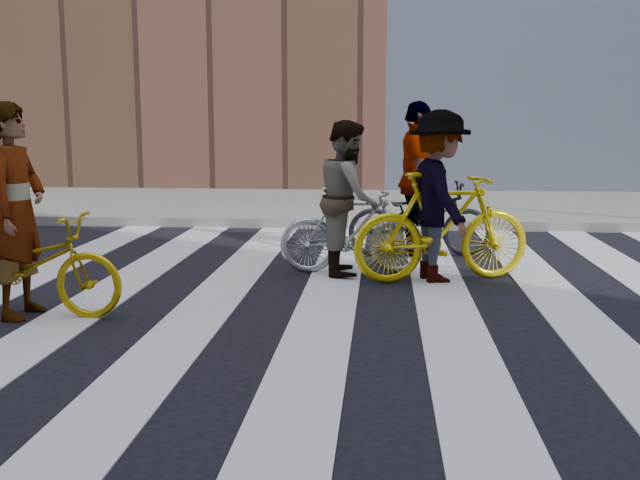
# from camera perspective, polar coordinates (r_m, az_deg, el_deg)

# --- Properties ---
(ground) EXTENTS (100.00, 100.00, 0.00)m
(ground) POSITION_cam_1_polar(r_m,az_deg,el_deg) (6.79, 5.07, -5.46)
(ground) COLOR black
(ground) RESTS_ON ground
(sidewalk_far) EXTENTS (100.00, 5.00, 0.15)m
(sidewalk_far) POSITION_cam_1_polar(r_m,az_deg,el_deg) (14.16, 4.96, 2.56)
(sidewalk_far) COLOR gray
(sidewalk_far) RESTS_ON ground
(zebra_crosswalk) EXTENTS (8.25, 10.00, 0.01)m
(zebra_crosswalk) POSITION_cam_1_polar(r_m,az_deg,el_deg) (6.79, 5.07, -5.41)
(zebra_crosswalk) COLOR silver
(zebra_crosswalk) RESTS_ON ground
(bike_yellow_left) EXTENTS (1.75, 0.65, 0.91)m
(bike_yellow_left) POSITION_cam_1_polar(r_m,az_deg,el_deg) (7.01, -21.50, -1.81)
(bike_yellow_left) COLOR #C9A10B
(bike_yellow_left) RESTS_ON ground
(bike_silver_mid) EXTENTS (1.64, 0.55, 0.97)m
(bike_silver_mid) POSITION_cam_1_polar(r_m,az_deg,el_deg) (8.33, 2.50, 0.74)
(bike_silver_mid) COLOR #B6BBC1
(bike_silver_mid) RESTS_ON ground
(bike_yellow_right) EXTENTS (2.02, 1.09, 1.17)m
(bike_yellow_right) POSITION_cam_1_polar(r_m,az_deg,el_deg) (8.01, 9.32, 0.98)
(bike_yellow_right) COLOR yellow
(bike_yellow_right) RESTS_ON ground
(bike_dark_rear) EXTENTS (1.83, 0.73, 0.94)m
(bike_dark_rear) POSITION_cam_1_polar(r_m,az_deg,el_deg) (9.48, 7.62, 1.60)
(bike_dark_rear) COLOR black
(bike_dark_rear) RESTS_ON ground
(rider_left) EXTENTS (0.47, 0.69, 1.86)m
(rider_left) POSITION_cam_1_polar(r_m,az_deg,el_deg) (6.96, -22.10, 2.07)
(rider_left) COLOR slate
(rider_left) RESTS_ON ground
(rider_mid) EXTENTS (0.69, 0.86, 1.70)m
(rider_mid) POSITION_cam_1_polar(r_m,az_deg,el_deg) (8.29, 2.17, 3.24)
(rider_mid) COLOR slate
(rider_mid) RESTS_ON ground
(rider_right) EXTENTS (0.99, 1.32, 1.81)m
(rider_right) POSITION_cam_1_polar(r_m,az_deg,el_deg) (7.97, 9.03, 3.28)
(rider_right) COLOR slate
(rider_right) RESTS_ON ground
(rider_rear) EXTENTS (0.54, 1.16, 1.93)m
(rider_rear) POSITION_cam_1_polar(r_m,az_deg,el_deg) (9.42, 7.38, 4.60)
(rider_rear) COLOR slate
(rider_rear) RESTS_ON ground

